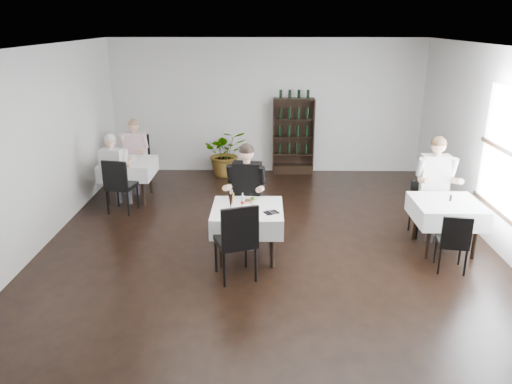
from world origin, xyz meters
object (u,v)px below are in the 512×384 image
wine_shelf (293,137)px  potted_tree (226,153)px  main_table (247,217)px  diner_main (246,186)px

wine_shelf → potted_tree: 1.57m
wine_shelf → potted_tree: bearing=-172.5°
main_table → diner_main: size_ratio=0.65×
wine_shelf → main_table: bearing=-101.8°
main_table → potted_tree: potted_tree is taller
main_table → diner_main: (-0.04, 0.54, 0.30)m
diner_main → wine_shelf: bearing=76.0°
main_table → diner_main: diner_main is taller
main_table → diner_main: 0.62m
potted_tree → main_table: bearing=-81.3°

